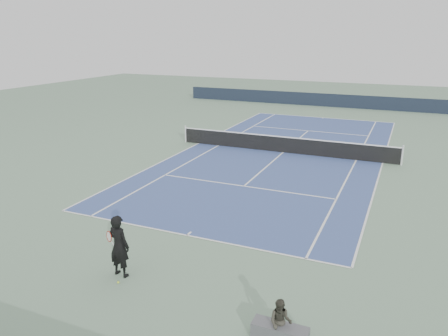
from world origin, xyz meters
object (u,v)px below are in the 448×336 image
at_px(tennis_player, 119,246).
at_px(tennis_ball, 118,282).
at_px(tennis_net, 283,144).
at_px(spectator_bench, 280,327).

height_order(tennis_player, tennis_ball, tennis_player).
bearing_deg(tennis_net, tennis_ball, -91.31).
bearing_deg(spectator_bench, tennis_player, 169.56).
relative_size(tennis_player, tennis_ball, 28.85).
bearing_deg(spectator_bench, tennis_net, 105.68).
distance_m(tennis_player, tennis_ball, 0.99).
height_order(tennis_net, spectator_bench, tennis_net).
distance_m(tennis_ball, spectator_bench, 4.82).
bearing_deg(tennis_ball, spectator_bench, -6.19).
xyz_separation_m(tennis_net, spectator_bench, (4.43, -15.79, -0.14)).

